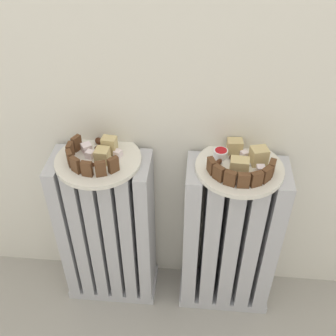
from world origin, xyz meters
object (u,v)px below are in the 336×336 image
at_px(plate_left, 98,160).
at_px(plate_right, 239,168).
at_px(jam_bowl_right, 221,153).
at_px(radiator_left, 108,232).
at_px(fork, 246,168).
at_px(radiator_right, 229,240).

height_order(plate_left, plate_right, same).
bearing_deg(jam_bowl_right, plate_right, -36.85).
bearing_deg(radiator_left, fork, -1.42).
bearing_deg(radiator_right, plate_left, -180.00).
height_order(plate_left, jam_bowl_right, jam_bowl_right).
xyz_separation_m(radiator_right, jam_bowl_right, (-0.05, 0.04, 0.31)).
relative_size(radiator_right, plate_right, 2.36).
bearing_deg(fork, plate_right, 147.38).
relative_size(radiator_right, fork, 6.27).
distance_m(radiator_left, plate_left, 0.29).
distance_m(radiator_left, fork, 0.50).
height_order(plate_right, fork, fork).
distance_m(plate_left, jam_bowl_right, 0.34).
relative_size(radiator_left, radiator_right, 1.00).
relative_size(plate_right, fork, 2.65).
xyz_separation_m(radiator_right, fork, (0.02, -0.01, 0.30)).
xyz_separation_m(plate_left, fork, (0.40, -0.01, 0.01)).
height_order(radiator_left, plate_right, plate_right).
xyz_separation_m(plate_right, fork, (0.02, -0.01, 0.01)).
distance_m(radiator_right, plate_right, 0.29).
bearing_deg(plate_right, plate_left, 180.00).
height_order(radiator_right, plate_right, plate_right).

